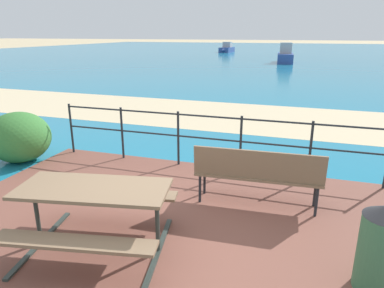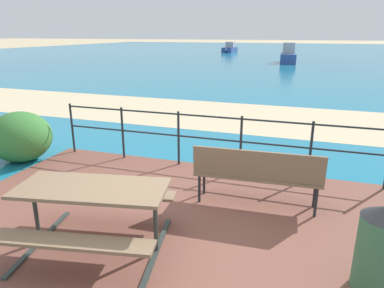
{
  "view_description": "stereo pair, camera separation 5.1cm",
  "coord_description": "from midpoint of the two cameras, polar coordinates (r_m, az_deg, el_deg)",
  "views": [
    {
      "loc": [
        1.58,
        -3.46,
        2.48
      ],
      "look_at": [
        -0.17,
        1.97,
        0.65
      ],
      "focal_mm": 32.77,
      "sensor_mm": 36.0,
      "label": 1
    },
    {
      "loc": [
        1.63,
        -3.45,
        2.48
      ],
      "look_at": [
        -0.17,
        1.97,
        0.65
      ],
      "focal_mm": 32.77,
      "sensor_mm": 36.0,
      "label": 2
    }
  ],
  "objects": [
    {
      "name": "ground_plane",
      "position": [
        4.54,
        -5.72,
        -15.41
      ],
      "size": [
        240.0,
        240.0,
        0.0
      ],
      "primitive_type": "plane",
      "color": "tan"
    },
    {
      "name": "patio_paving",
      "position": [
        4.53,
        -5.73,
        -15.09
      ],
      "size": [
        6.4,
        5.2,
        0.06
      ],
      "primitive_type": "cube",
      "color": "brown",
      "rests_on": "ground"
    },
    {
      "name": "sea_water",
      "position": [
        43.55,
        16.68,
        13.77
      ],
      "size": [
        90.0,
        90.0,
        0.01
      ],
      "primitive_type": "cube",
      "color": "teal",
      "rests_on": "ground"
    },
    {
      "name": "beach_strip",
      "position": [
        10.88,
        9.4,
        4.37
      ],
      "size": [
        54.06,
        4.8,
        0.01
      ],
      "primitive_type": "cube",
      "rotation": [
        0.0,
        0.0,
        -0.02
      ],
      "color": "beige",
      "rests_on": "ground"
    },
    {
      "name": "picnic_table",
      "position": [
        4.16,
        -15.48,
        -9.1
      ],
      "size": [
        1.9,
        1.67,
        0.78
      ],
      "rotation": [
        0.0,
        0.0,
        0.18
      ],
      "color": "#7A6047",
      "rests_on": "patio_paving"
    },
    {
      "name": "park_bench",
      "position": [
        5.03,
        10.81,
        -4.5
      ],
      "size": [
        1.81,
        0.5,
        0.89
      ],
      "rotation": [
        0.0,
        0.0,
        3.19
      ],
      "color": "#7A6047",
      "rests_on": "patio_paving"
    },
    {
      "name": "railing_fence",
      "position": [
        6.37,
        3.0,
        1.55
      ],
      "size": [
        5.94,
        0.04,
        1.03
      ],
      "color": "#1E2328",
      "rests_on": "patio_paving"
    },
    {
      "name": "trash_bin",
      "position": [
        3.91,
        28.54,
        -14.76
      ],
      "size": [
        0.43,
        0.43,
        0.91
      ],
      "color": "#386B47",
      "rests_on": "patio_paving"
    },
    {
      "name": "shrub_left",
      "position": [
        7.73,
        -25.98,
        1.08
      ],
      "size": [
        1.2,
        1.2,
        1.0
      ],
      "primitive_type": "ellipsoid",
      "color": "#387533",
      "rests_on": "ground"
    },
    {
      "name": "boat_near",
      "position": [
        31.52,
        15.42,
        13.56
      ],
      "size": [
        1.5,
        4.11,
        1.65
      ],
      "rotation": [
        0.0,
        0.0,
        1.64
      ],
      "color": "#2D478C",
      "rests_on": "sea_water"
    },
    {
      "name": "boat_mid",
      "position": [
        47.06,
        6.18,
        15.18
      ],
      "size": [
        1.5,
        3.63,
        1.28
      ],
      "rotation": [
        0.0,
        0.0,
        4.65
      ],
      "color": "#2D478C",
      "rests_on": "sea_water"
    }
  ]
}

